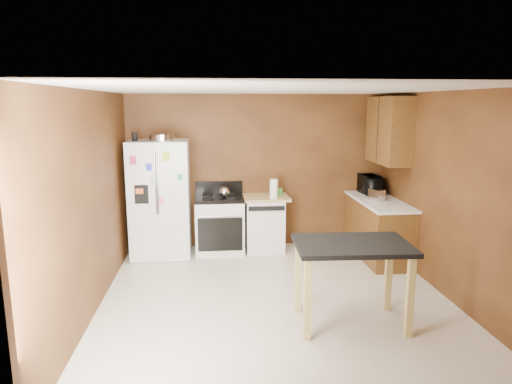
{
  "coord_description": "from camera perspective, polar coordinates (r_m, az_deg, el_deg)",
  "views": [
    {
      "loc": [
        -0.75,
        -5.15,
        2.35
      ],
      "look_at": [
        -0.16,
        0.85,
        1.18
      ],
      "focal_mm": 32.0,
      "sensor_mm": 36.0,
      "label": 1
    }
  ],
  "objects": [
    {
      "name": "wall_back",
      "position": [
        7.51,
        0.19,
        2.6
      ],
      "size": [
        4.2,
        0.0,
        4.2
      ],
      "primitive_type": "plane",
      "rotation": [
        1.57,
        0.0,
        0.0
      ],
      "color": "brown",
      "rests_on": "ground"
    },
    {
      "name": "wall_front",
      "position": [
        3.19,
        8.44,
        -9.26
      ],
      "size": [
        4.2,
        0.0,
        4.2
      ],
      "primitive_type": "plane",
      "rotation": [
        -1.57,
        0.0,
        0.0
      ],
      "color": "brown",
      "rests_on": "ground"
    },
    {
      "name": "right_cabinets",
      "position": [
        7.26,
        15.42,
        -0.85
      ],
      "size": [
        0.63,
        1.58,
        2.45
      ],
      "color": "brown",
      "rests_on": "ground"
    },
    {
      "name": "wall_left",
      "position": [
        5.43,
        -19.88,
        -1.32
      ],
      "size": [
        0.0,
        4.5,
        4.5
      ],
      "primitive_type": "plane",
      "rotation": [
        1.57,
        0.0,
        1.57
      ],
      "color": "brown",
      "rests_on": "ground"
    },
    {
      "name": "island",
      "position": [
        4.96,
        11.92,
        -7.82
      ],
      "size": [
        1.23,
        0.85,
        0.91
      ],
      "color": "black",
      "rests_on": "ground"
    },
    {
      "name": "refrigerator",
      "position": [
        7.2,
        -11.86,
        -0.83
      ],
      "size": [
        0.9,
        0.8,
        1.8
      ],
      "color": "white",
      "rests_on": "ground"
    },
    {
      "name": "toaster",
      "position": [
        7.16,
        14.85,
        -0.34
      ],
      "size": [
        0.21,
        0.27,
        0.17
      ],
      "primitive_type": "cube",
      "rotation": [
        0.0,
        0.0,
        0.34
      ],
      "color": "silver",
      "rests_on": "right_cabinets"
    },
    {
      "name": "dishwasher",
      "position": [
        7.39,
        1.04,
        -3.86
      ],
      "size": [
        0.78,
        0.63,
        0.89
      ],
      "color": "white",
      "rests_on": "ground"
    },
    {
      "name": "wall_right",
      "position": [
        5.98,
        22.96,
        -0.45
      ],
      "size": [
        0.0,
        4.5,
        4.5
      ],
      "primitive_type": "plane",
      "rotation": [
        1.57,
        0.0,
        -1.57
      ],
      "color": "brown",
      "rests_on": "ground"
    },
    {
      "name": "green_canister",
      "position": [
        7.38,
        2.94,
        0.05
      ],
      "size": [
        0.11,
        0.11,
        0.12
      ],
      "primitive_type": "cylinder",
      "rotation": [
        0.0,
        0.0,
        -0.04
      ],
      "color": "green",
      "rests_on": "dishwasher"
    },
    {
      "name": "ceiling",
      "position": [
        5.2,
        2.75,
        12.67
      ],
      "size": [
        4.5,
        4.5,
        0.0
      ],
      "primitive_type": "plane",
      "rotation": [
        3.14,
        0.0,
        0.0
      ],
      "color": "white",
      "rests_on": "ground"
    },
    {
      "name": "microwave",
      "position": [
        7.67,
        14.13,
        0.82
      ],
      "size": [
        0.37,
        0.52,
        0.27
      ],
      "primitive_type": "imported",
      "rotation": [
        0.0,
        0.0,
        1.64
      ],
      "color": "black",
      "rests_on": "right_cabinets"
    },
    {
      "name": "roasting_pan",
      "position": [
        7.03,
        -11.7,
        6.7
      ],
      "size": [
        0.38,
        0.38,
        0.1
      ],
      "primitive_type": "cylinder",
      "color": "silver",
      "rests_on": "refrigerator"
    },
    {
      "name": "pen_cup",
      "position": [
        7.05,
        -14.92,
        6.67
      ],
      "size": [
        0.08,
        0.08,
        0.12
      ],
      "primitive_type": "cylinder",
      "color": "black",
      "rests_on": "refrigerator"
    },
    {
      "name": "kettle",
      "position": [
        7.15,
        -3.97,
        -0.02
      ],
      "size": [
        0.17,
        0.17,
        0.17
      ],
      "primitive_type": "sphere",
      "color": "silver",
      "rests_on": "gas_range"
    },
    {
      "name": "floor",
      "position": [
        5.71,
        2.51,
        -13.3
      ],
      "size": [
        4.5,
        4.5,
        0.0
      ],
      "primitive_type": "plane",
      "color": "white",
      "rests_on": "ground"
    },
    {
      "name": "gas_range",
      "position": [
        7.32,
        -4.56,
        -3.97
      ],
      "size": [
        0.76,
        0.68,
        1.1
      ],
      "color": "white",
      "rests_on": "ground"
    },
    {
      "name": "paper_towel",
      "position": [
        7.13,
        2.24,
        0.42
      ],
      "size": [
        0.15,
        0.15,
        0.3
      ],
      "primitive_type": "cylinder",
      "rotation": [
        0.0,
        0.0,
        -0.2
      ],
      "color": "white",
      "rests_on": "dishwasher"
    }
  ]
}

